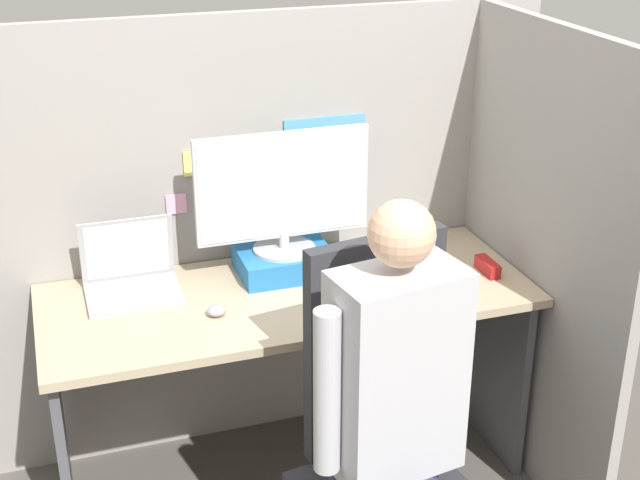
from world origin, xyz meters
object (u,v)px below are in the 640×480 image
at_px(paper_box, 284,261).
at_px(person, 400,414).
at_px(stapler, 488,267).
at_px(office_chair, 383,440).
at_px(monitor, 283,191).
at_px(laptop, 132,280).
at_px(carrot_toy, 353,310).
at_px(coffee_mug, 402,246).

xyz_separation_m(paper_box, person, (0.04, -0.92, -0.04)).
height_order(stapler, office_chair, office_chair).
relative_size(monitor, office_chair, 0.54).
distance_m(monitor, stapler, 0.76).
bearing_deg(laptop, monitor, -0.10).
relative_size(laptop, carrot_toy, 2.63).
bearing_deg(coffee_mug, office_chair, -116.50).
xyz_separation_m(laptop, coffee_mug, (0.95, -0.04, 0.01)).
xyz_separation_m(office_chair, person, (-0.03, -0.17, 0.21)).
relative_size(paper_box, laptop, 1.04).
distance_m(monitor, office_chair, 0.91).
distance_m(office_chair, coffee_mug, 0.83).
xyz_separation_m(stapler, coffee_mug, (-0.24, 0.19, 0.03)).
bearing_deg(coffee_mug, monitor, 174.23).
distance_m(office_chair, person, 0.27).
bearing_deg(office_chair, person, -99.14).
bearing_deg(office_chair, coffee_mug, 63.50).
bearing_deg(stapler, carrot_toy, -165.84).
height_order(laptop, stapler, laptop).
relative_size(paper_box, person, 0.24).
distance_m(carrot_toy, person, 0.56).
bearing_deg(laptop, carrot_toy, -30.04).
height_order(laptop, person, person).
bearing_deg(paper_box, stapler, -18.84).
bearing_deg(coffee_mug, carrot_toy, -133.35).
bearing_deg(person, coffee_mug, 66.60).
xyz_separation_m(monitor, office_chair, (0.07, -0.75, -0.50)).
relative_size(stapler, person, 0.09).
bearing_deg(monitor, person, -87.28).
relative_size(laptop, person, 0.23).
bearing_deg(carrot_toy, person, -97.50).
bearing_deg(coffee_mug, stapler, -37.74).
xyz_separation_m(laptop, carrot_toy, (0.64, -0.37, -0.03)).
xyz_separation_m(carrot_toy, coffee_mug, (0.31, 0.33, 0.04)).
xyz_separation_m(paper_box, coffee_mug, (0.43, -0.04, 0.01)).
height_order(monitor, carrot_toy, monitor).
distance_m(laptop, office_chair, 0.99).
distance_m(paper_box, stapler, 0.71).
height_order(office_chair, coffee_mug, office_chair).
bearing_deg(carrot_toy, office_chair, -96.76).
bearing_deg(stapler, office_chair, -138.81).
bearing_deg(laptop, paper_box, -0.41).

